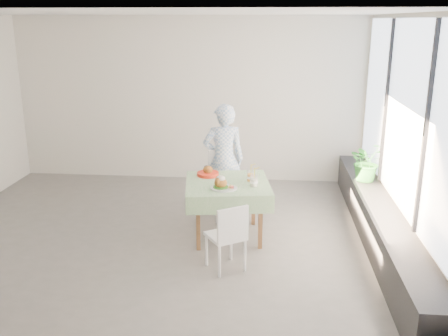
# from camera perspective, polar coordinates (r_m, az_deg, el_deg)

# --- Properties ---
(floor) EXTENTS (6.00, 6.00, 0.00)m
(floor) POSITION_cam_1_polar(r_m,az_deg,el_deg) (6.69, -7.21, -7.55)
(floor) COLOR #5B5856
(floor) RESTS_ON ground
(ceiling) EXTENTS (6.00, 6.00, 0.00)m
(ceiling) POSITION_cam_1_polar(r_m,az_deg,el_deg) (6.12, -8.19, 17.15)
(ceiling) COLOR white
(ceiling) RESTS_ON ground
(wall_back) EXTENTS (6.00, 0.02, 2.80)m
(wall_back) POSITION_cam_1_polar(r_m,az_deg,el_deg) (8.67, -4.04, 7.77)
(wall_back) COLOR silver
(wall_back) RESTS_ON ground
(wall_front) EXTENTS (6.00, 0.02, 2.80)m
(wall_front) POSITION_cam_1_polar(r_m,az_deg,el_deg) (3.95, -15.59, -3.60)
(wall_front) COLOR silver
(wall_front) RESTS_ON ground
(wall_right) EXTENTS (0.02, 5.00, 2.80)m
(wall_right) POSITION_cam_1_polar(r_m,az_deg,el_deg) (6.31, 20.00, 3.49)
(wall_right) COLOR silver
(wall_right) RESTS_ON ground
(window_pane) EXTENTS (0.01, 4.80, 2.18)m
(window_pane) POSITION_cam_1_polar(r_m,az_deg,el_deg) (6.26, 19.96, 5.73)
(window_pane) COLOR #D1E0F9
(window_pane) RESTS_ON ground
(window_ledge) EXTENTS (0.40, 4.80, 0.50)m
(window_ledge) POSITION_cam_1_polar(r_m,az_deg,el_deg) (6.60, 17.33, -6.20)
(window_ledge) COLOR black
(window_ledge) RESTS_ON ground
(cafe_table) EXTENTS (1.18, 1.18, 0.74)m
(cafe_table) POSITION_cam_1_polar(r_m,az_deg,el_deg) (6.42, 0.40, -4.04)
(cafe_table) COLOR brown
(cafe_table) RESTS_ON ground
(chair_far) EXTENTS (0.57, 0.57, 0.95)m
(chair_far) POSITION_cam_1_polar(r_m,az_deg,el_deg) (7.13, 0.32, -3.33)
(chair_far) COLOR white
(chair_far) RESTS_ON ground
(chair_near) EXTENTS (0.52, 0.52, 0.79)m
(chair_near) POSITION_cam_1_polar(r_m,az_deg,el_deg) (5.69, 0.24, -9.25)
(chair_near) COLOR white
(chair_near) RESTS_ON ground
(diner) EXTENTS (0.66, 0.50, 1.62)m
(diner) POSITION_cam_1_polar(r_m,az_deg,el_deg) (7.09, -0.04, 0.93)
(diner) COLOR #84A6D3
(diner) RESTS_ON ground
(main_dish) EXTENTS (0.33, 0.33, 0.17)m
(main_dish) POSITION_cam_1_polar(r_m,az_deg,el_deg) (6.06, -0.21, -1.92)
(main_dish) COLOR white
(main_dish) RESTS_ON cafe_table
(juice_cup_orange) EXTENTS (0.10, 0.10, 0.27)m
(juice_cup_orange) POSITION_cam_1_polar(r_m,az_deg,el_deg) (6.36, 3.04, -1.00)
(juice_cup_orange) COLOR white
(juice_cup_orange) RESTS_ON cafe_table
(juice_cup_lemonade) EXTENTS (0.10, 0.10, 0.28)m
(juice_cup_lemonade) POSITION_cam_1_polar(r_m,az_deg,el_deg) (6.17, 3.43, -1.52)
(juice_cup_lemonade) COLOR white
(juice_cup_lemonade) RESTS_ON cafe_table
(second_dish) EXTENTS (0.29, 0.29, 0.14)m
(second_dish) POSITION_cam_1_polar(r_m,az_deg,el_deg) (6.59, -1.85, -0.55)
(second_dish) COLOR red
(second_dish) RESTS_ON cafe_table
(potted_plant) EXTENTS (0.66, 0.63, 0.57)m
(potted_plant) POSITION_cam_1_polar(r_m,az_deg,el_deg) (7.39, 16.04, 0.75)
(potted_plant) COLOR #256F2A
(potted_plant) RESTS_ON window_ledge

